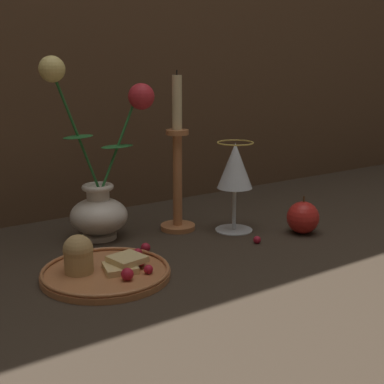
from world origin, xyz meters
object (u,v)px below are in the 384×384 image
plate_with_pastries (102,268)px  candlestick (177,172)px  wine_glass (235,169)px  apple_beside_vase (303,218)px  vase (100,191)px

plate_with_pastries → candlestick: 0.30m
wine_glass → plate_with_pastries: bearing=-167.3°
plate_with_pastries → apple_beside_vase: size_ratio=2.70×
vase → apple_beside_vase: bearing=-29.7°
candlestick → wine_glass: bearing=-37.6°
candlestick → apple_beside_vase: bearing=-40.1°
wine_glass → candlestick: size_ratio=0.57×
apple_beside_vase → wine_glass: bearing=137.8°
wine_glass → apple_beside_vase: wine_glass is taller
wine_glass → apple_beside_vase: 0.17m
vase → candlestick: (0.16, -0.04, 0.03)m
vase → apple_beside_vase: 0.41m
vase → candlestick: bearing=-12.9°
vase → plate_with_pastries: size_ratio=1.67×
wine_glass → apple_beside_vase: (0.10, -0.09, -0.10)m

